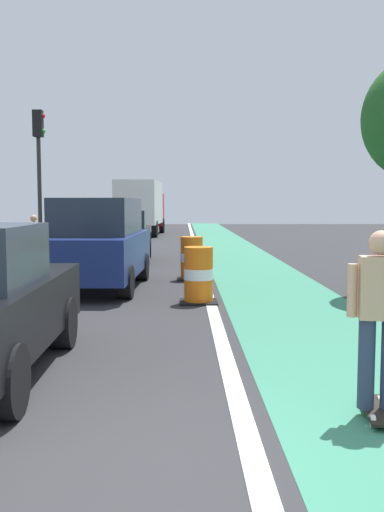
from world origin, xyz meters
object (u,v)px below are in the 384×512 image
(skateboarder_on_lane, at_px, (379,317))
(traffic_barrel_mid, at_px, (192,259))
(pedestrian_waiting, at_px, (34,241))
(traffic_light_corner, at_px, (39,158))
(parked_suv_second, at_px, (99,243))
(parked_sedan_third, at_px, (121,236))
(delivery_truck_down_block, at_px, (141,205))
(traffic_barrel_front, at_px, (199,276))

(skateboarder_on_lane, xyz_separation_m, traffic_barrel_mid, (-1.54, 9.47, -0.38))
(traffic_barrel_mid, relative_size, pedestrian_waiting, 0.68)
(traffic_barrel_mid, distance_m, traffic_light_corner, 8.18)
(parked_suv_second, relative_size, parked_sedan_third, 1.13)
(traffic_barrel_mid, bearing_deg, parked_sedan_third, 115.65)
(parked_suv_second, distance_m, delivery_truck_down_block, 22.12)
(parked_sedan_third, bearing_deg, pedestrian_waiting, -124.45)
(traffic_light_corner, bearing_deg, traffic_barrel_mid, -47.27)
(traffic_barrel_mid, xyz_separation_m, pedestrian_waiting, (-4.39, 1.69, 0.33))
(parked_suv_second, distance_m, pedestrian_waiting, 3.89)
(pedestrian_waiting, bearing_deg, traffic_barrel_front, -48.85)
(traffic_barrel_front, relative_size, delivery_truck_down_block, 0.14)
(traffic_barrel_front, bearing_deg, traffic_barrel_mid, 91.41)
(skateboarder_on_lane, relative_size, pedestrian_waiting, 1.05)
(parked_sedan_third, relative_size, delivery_truck_down_block, 0.54)
(parked_suv_second, relative_size, pedestrian_waiting, 2.91)
(skateboarder_on_lane, distance_m, traffic_light_corner, 16.70)
(traffic_barrel_front, bearing_deg, parked_suv_second, 138.34)
(traffic_barrel_front, bearing_deg, parked_sedan_third, 106.13)
(skateboarder_on_lane, height_order, traffic_barrel_mid, skateboarder_on_lane)
(traffic_light_corner, bearing_deg, parked_suv_second, -66.71)
(parked_sedan_third, distance_m, delivery_truck_down_block, 15.91)
(skateboarder_on_lane, bearing_deg, delivery_truck_down_block, 98.16)
(traffic_barrel_mid, height_order, delivery_truck_down_block, delivery_truck_down_block)
(parked_suv_second, bearing_deg, skateboarder_on_lane, -65.38)
(parked_sedan_third, height_order, traffic_light_corner, traffic_light_corner)
(parked_suv_second, height_order, delivery_truck_down_block, delivery_truck_down_block)
(traffic_barrel_front, bearing_deg, delivery_truck_down_block, 96.78)
(delivery_truck_down_block, bearing_deg, pedestrian_waiting, -94.87)
(delivery_truck_down_block, bearing_deg, traffic_barrel_front, -83.22)
(skateboarder_on_lane, distance_m, delivery_truck_down_block, 30.42)
(parked_sedan_third, xyz_separation_m, delivery_truck_down_block, (-0.49, 15.87, 1.01))
(parked_sedan_third, height_order, traffic_barrel_mid, parked_sedan_third)
(traffic_light_corner, bearing_deg, delivery_truck_down_block, 80.95)
(traffic_barrel_mid, distance_m, pedestrian_waiting, 4.72)
(parked_suv_second, bearing_deg, traffic_light_corner, 113.29)
(traffic_light_corner, relative_size, pedestrian_waiting, 3.17)
(parked_suv_second, height_order, traffic_barrel_front, parked_suv_second)
(parked_sedan_third, bearing_deg, parked_suv_second, -88.57)
(parked_sedan_third, relative_size, traffic_barrel_mid, 3.82)
(traffic_barrel_mid, bearing_deg, parked_suv_second, -145.41)
(parked_suv_second, relative_size, traffic_barrel_front, 4.29)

